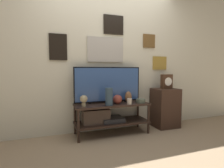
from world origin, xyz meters
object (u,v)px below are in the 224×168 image
vase_urn_stoneware (128,97)px  television (108,84)px  vase_wide_bowl (141,101)px  candle_jar (129,101)px  mantel_clock (167,81)px  decorative_bust (84,100)px  vase_tall_ceramic (109,97)px  vase_round_glass (117,99)px

vase_urn_stoneware → television: bearing=159.6°
vase_urn_stoneware → vase_wide_bowl: 0.22m
television → candle_jar: size_ratio=12.32×
television → mantel_clock: size_ratio=4.31×
candle_jar → decorative_bust: size_ratio=0.53×
vase_tall_ceramic → vase_wide_bowl: bearing=3.2°
television → mantel_clock: television is taller
vase_urn_stoneware → mantel_clock: 0.85m
vase_urn_stoneware → candle_jar: bearing=-106.5°
vase_round_glass → television: bearing=126.3°
vase_wide_bowl → vase_tall_ceramic: (-0.57, -0.03, 0.10)m
vase_round_glass → mantel_clock: bearing=5.6°
television → vase_round_glass: bearing=-53.7°
vase_urn_stoneware → vase_round_glass: vase_urn_stoneware is taller
vase_wide_bowl → vase_round_glass: 0.41m
vase_wide_bowl → vase_round_glass: bearing=174.5°
television → vase_urn_stoneware: size_ratio=5.94×
mantel_clock → decorative_bust: bearing=-175.3°
vase_urn_stoneware → vase_wide_bowl: size_ratio=1.23×
decorative_bust → mantel_clock: size_ratio=0.66×
vase_tall_ceramic → decorative_bust: vase_tall_ceramic is taller
vase_wide_bowl → decorative_bust: 0.96m
decorative_bust → vase_tall_ceramic: bearing=-5.9°
vase_urn_stoneware → vase_wide_bowl: vase_urn_stoneware is taller
television → mantel_clock: (1.13, -0.05, 0.03)m
mantel_clock → vase_round_glass: bearing=-174.4°
vase_tall_ceramic → vase_urn_stoneware: bearing=15.5°
vase_urn_stoneware → vase_tall_ceramic: 0.39m
vase_urn_stoneware → vase_tall_ceramic: bearing=-164.5°
decorative_bust → mantel_clock: 1.60m
candle_jar → mantel_clock: mantel_clock is taller
vase_urn_stoneware → vase_round_glass: 0.21m
vase_tall_ceramic → mantel_clock: 1.22m
vase_urn_stoneware → vase_tall_ceramic: vase_tall_ceramic is taller
vase_tall_ceramic → candle_jar: 0.35m
vase_urn_stoneware → vase_wide_bowl: bearing=-20.4°
vase_wide_bowl → candle_jar: (-0.23, -0.06, 0.01)m
television → vase_round_glass: television is taller
vase_urn_stoneware → decorative_bust: size_ratio=1.10×
vase_urn_stoneware → mantel_clock: mantel_clock is taller
vase_wide_bowl → mantel_clock: 0.70m
vase_round_glass → mantel_clock: (1.02, 0.10, 0.26)m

